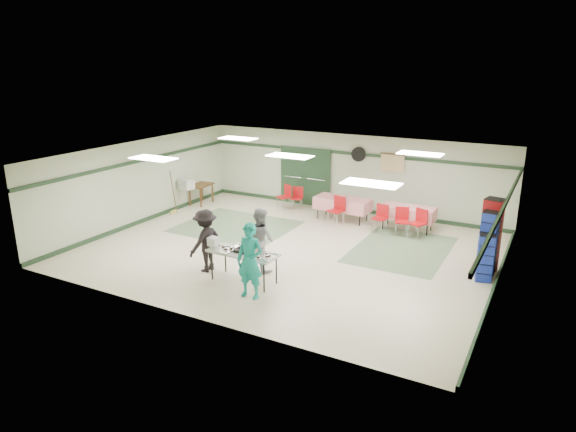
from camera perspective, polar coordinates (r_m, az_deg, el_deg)
The scene contains 42 objects.
floor at distance 14.59m, azimuth 0.20°, elevation -3.72°, with size 11.00×11.00×0.00m, color beige.
ceiling at distance 13.87m, azimuth 0.21°, elevation 6.77°, with size 11.00×11.00×0.00m, color silver.
wall_back at distance 18.15m, azimuth 6.94°, elevation 4.76°, with size 11.00×11.00×0.00m, color #B2BDA1.
wall_front at distance 10.62m, azimuth -11.34°, elevation -4.42°, with size 11.00×11.00×0.00m, color #B2BDA1.
wall_left at distance 17.37m, azimuth -16.05°, elevation 3.66°, with size 9.00×9.00×0.00m, color #B2BDA1.
wall_right at distance 12.67m, azimuth 22.74°, elevation -1.90°, with size 9.00×9.00×0.00m, color #B2BDA1.
trim_back at distance 17.99m, azimuth 6.98°, elevation 6.92°, with size 11.00×0.06×0.10m, color #1D3620.
baseboard_back at distance 18.44m, azimuth 6.76°, elevation 0.82°, with size 11.00×0.06×0.12m, color #1D3620.
trim_left at distance 17.21m, azimuth -16.16°, elevation 5.92°, with size 9.00×0.06×0.10m, color #1D3620.
baseboard_left at distance 17.68m, azimuth -15.64°, elevation -0.42°, with size 9.00×0.06×0.12m, color #1D3620.
trim_right at distance 12.48m, azimuth 22.97°, elevation 1.16°, with size 9.00×0.06×0.10m, color #1D3620.
baseboard_right at distance 13.12m, azimuth 21.97°, elevation -7.23°, with size 9.00×0.06×0.12m, color #1D3620.
green_patch_a at distance 16.63m, azimuth -5.79°, elevation -1.16°, with size 3.50×3.00×0.01m, color gray.
green_patch_b at distance 14.94m, azimuth 12.50°, elevation -3.63°, with size 2.50×3.50×0.01m, color gray.
double_door_left at distance 19.05m, azimuth 0.66°, elevation 4.55°, with size 0.90×0.06×2.10m, color #999C99.
double_door_right at distance 18.64m, azimuth 3.25°, elevation 4.24°, with size 0.90×0.06×2.10m, color #999C99.
door_frame at distance 18.83m, azimuth 1.90°, elevation 4.38°, with size 2.00×0.03×2.15m, color #1D3620.
wall_fan at distance 17.86m, azimuth 7.84°, elevation 6.81°, with size 0.50×0.50×0.10m, color black.
scroll_banner at distance 17.52m, azimuth 11.51°, elevation 5.77°, with size 0.80×0.02×0.60m, color #D0B382.
serving_table at distance 12.33m, azimuth -4.98°, elevation -4.23°, with size 1.73×0.72×0.76m.
sheet_tray_right at distance 12.02m, azimuth -2.97°, elevation -4.46°, with size 0.63×0.48×0.02m, color silver.
sheet_tray_mid at distance 12.46m, azimuth -5.04°, elevation -3.71°, with size 0.59×0.45×0.02m, color silver.
sheet_tray_left at distance 12.51m, azimuth -7.42°, elevation -3.70°, with size 0.62×0.47×0.02m, color silver.
baking_pan at distance 12.30m, azimuth -4.87°, elevation -3.85°, with size 0.46×0.29×0.08m, color black.
foam_box_stack at distance 12.79m, azimuth -8.28°, elevation -2.82°, with size 0.24×0.22×0.22m, color white.
volunteer_teal at distance 11.49m, azimuth -4.25°, elevation -5.00°, with size 0.64×0.42×1.75m, color teal.
volunteer_grey at distance 12.98m, azimuth -3.08°, elevation -2.59°, with size 0.79×0.62×1.63m, color gray.
volunteer_dark at distance 13.07m, azimuth -9.14°, elevation -2.71°, with size 1.04×0.60×1.61m, color black.
dining_table_a at distance 16.50m, azimuth 13.15°, elevation 0.38°, with size 1.68×0.76×0.77m.
dining_table_b at distance 17.17m, azimuth 6.08°, elevation 1.39°, with size 1.86×0.90×0.77m.
chair_a at distance 15.99m, azimuth 12.54°, elevation -0.25°, with size 0.51×0.51×0.87m.
chair_b at distance 16.17m, azimuth 10.28°, elevation 0.08°, with size 0.46×0.46×0.87m.
chair_c at distance 15.86m, azimuth 14.39°, elevation -0.47°, with size 0.55×0.55×0.89m.
chair_d at distance 16.64m, azimuth 5.55°, elevation 0.94°, with size 0.53×0.53×0.94m.
chair_loose_a at distance 18.38m, azimuth 1.06°, elevation 2.27°, with size 0.46×0.46×0.80m.
chair_loose_b at distance 18.37m, azimuth -0.27°, elevation 2.43°, with size 0.55×0.55×0.88m.
crate_stack_blue_a at distance 13.28m, azimuth 21.05°, elevation -4.34°, with size 0.36×0.36×1.18m, color #1A369D.
crate_stack_red at distance 13.79m, azimuth 21.59°, elevation -2.02°, with size 0.42×0.42×1.91m, color maroon.
crate_stack_blue_b at distance 13.46m, azimuth 21.33°, elevation -2.97°, with size 0.37×0.37×1.67m, color #1A369D.
printer_table at distance 19.25m, azimuth -9.65°, elevation 3.20°, with size 0.64×0.96×0.74m.
office_printer at distance 18.57m, azimuth -11.23°, elevation 3.49°, with size 0.46×0.40×0.36m, color #AAAAA6.
broom at distance 18.19m, azimuth -12.63°, elevation 2.66°, with size 0.03×0.03×1.51m, color brown.
Camera 1 is at (6.42, -12.04, 5.18)m, focal length 32.00 mm.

